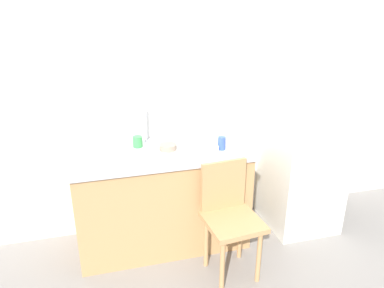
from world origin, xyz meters
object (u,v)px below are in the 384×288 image
chair (230,215)px  cup_blue (222,143)px  terracotta_bowl (168,147)px  refrigerator (302,159)px  dish_tray (198,146)px  cup_green (138,142)px

chair → cup_blue: (0.06, 0.38, 0.43)m
terracotta_bowl → cup_blue: size_ratio=1.30×
refrigerator → terracotta_bowl: refrigerator is taller
chair → cup_blue: size_ratio=8.32×
refrigerator → dish_tray: size_ratio=4.67×
terracotta_bowl → cup_green: size_ratio=1.56×
terracotta_bowl → cup_green: cup_green is taller
chair → cup_green: size_ratio=9.93×
dish_tray → terracotta_bowl: dish_tray is taller
terracotta_bowl → cup_blue: 0.44m
refrigerator → dish_tray: 1.02m
refrigerator → chair: refrigerator is taller
refrigerator → dish_tray: bearing=-178.1°
cup_green → cup_blue: bearing=-19.5°
chair → dish_tray: (-0.12, 0.44, 0.40)m
chair → cup_blue: cup_blue is taller
chair → dish_tray: bearing=100.4°
chair → dish_tray: 0.60m
terracotta_bowl → dish_tray: bearing=-13.1°
chair → dish_tray: size_ratio=3.18×
chair → cup_blue: bearing=76.0°
chair → terracotta_bowl: (-0.36, 0.49, 0.39)m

